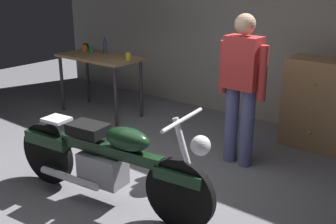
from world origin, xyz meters
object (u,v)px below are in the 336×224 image
Objects in this scene: mug_yellow_tall at (128,56)px; mug_green_speckled at (91,49)px; motorcycle at (108,160)px; bottle at (105,47)px; person_standing at (242,84)px; mug_orange_travel at (84,48)px; mug_black_matte at (86,47)px; wooden_dresser at (319,104)px.

mug_green_speckled is at bearing 174.60° from mug_yellow_tall.
bottle reaches higher than motorcycle.
person_standing is at bearing -9.33° from bottle.
motorcycle is at bearing -37.32° from mug_orange_travel.
motorcycle is at bearing 73.96° from person_standing.
mug_black_matte is (-2.54, 1.97, 0.50)m from motorcycle.
motorcycle is 20.57× the size of mug_yellow_tall.
motorcycle is at bearing -37.89° from mug_black_matte.
motorcycle is at bearing -112.16° from wooden_dresser.
motorcycle is 2.33m from mug_yellow_tall.
mug_green_speckled is 0.86m from mug_yellow_tall.
bottle reaches higher than mug_black_matte.
bottle is (0.48, -0.03, 0.05)m from mug_black_matte.
wooden_dresser reaches higher than motorcycle.
person_standing reaches higher than mug_orange_travel.
motorcycle is 1.98× the size of wooden_dresser.
mug_orange_travel is 0.41m from bottle.
wooden_dresser is 3.40m from mug_green_speckled.
mug_black_matte is at bearing 170.00° from mug_yellow_tall.
mug_green_speckled is (-2.78, 0.34, 0.03)m from person_standing.
wooden_dresser is at bearing 10.81° from mug_orange_travel.
mug_green_speckled is (-3.31, -0.67, 0.40)m from wooden_dresser.
bottle reaches higher than wooden_dresser.
mug_orange_travel is at bearing -169.55° from bottle.
mug_yellow_tall is at bearing -10.00° from mug_black_matte.
person_standing is at bearing -7.60° from mug_yellow_tall.
mug_green_speckled is at bearing -3.28° from mug_orange_travel.
mug_orange_travel is at bearing -169.19° from wooden_dresser.
bottle is at bearing 165.50° from mug_yellow_tall.
mug_green_speckled is 0.29m from mug_black_matte.
mug_green_speckled is 1.04× the size of mug_yellow_tall.
motorcycle reaches higher than mug_orange_travel.
motorcycle is 2.88m from bottle.
bottle is (0.22, 0.08, 0.04)m from mug_green_speckled.
mug_yellow_tall is at bearing -14.50° from bottle.
mug_orange_travel is (-2.96, 0.35, 0.02)m from person_standing.
motorcycle is 18.83× the size of mug_black_matte.
mug_yellow_tall is (0.85, -0.08, 0.00)m from mug_green_speckled.
mug_green_speckled is 0.24m from bottle.
wooden_dresser reaches higher than mug_yellow_tall.
mug_orange_travel is 0.14m from mug_black_matte.
mug_black_matte is at bearing -6.08° from person_standing.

